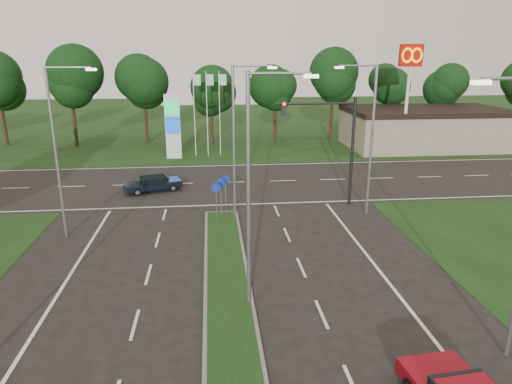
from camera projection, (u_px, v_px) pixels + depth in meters
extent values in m
cube|color=black|center=(214.00, 124.00, 64.68)|extent=(160.00, 50.00, 0.02)
cube|color=black|center=(219.00, 183.00, 35.17)|extent=(160.00, 12.00, 0.02)
cube|color=slate|center=(231.00, 334.00, 16.12)|extent=(2.00, 26.00, 0.12)
cube|color=gray|center=(425.00, 128.00, 48.12)|extent=(16.00, 9.00, 4.00)
cylinder|color=gray|center=(248.00, 197.00, 16.80)|extent=(0.16, 0.16, 9.00)
cylinder|color=gray|center=(280.00, 73.00, 15.63)|extent=(2.20, 0.10, 0.10)
cube|color=#FFF2CC|center=(311.00, 76.00, 15.76)|extent=(0.50, 0.22, 0.12)
cylinder|color=gray|center=(234.00, 145.00, 26.32)|extent=(0.16, 0.16, 9.00)
cylinder|color=gray|center=(253.00, 66.00, 25.15)|extent=(2.20, 0.10, 0.10)
cube|color=#FFF2CC|center=(272.00, 68.00, 25.28)|extent=(0.50, 0.22, 0.12)
cylinder|color=gray|center=(56.00, 156.00, 23.53)|extent=(0.16, 0.16, 9.00)
cylinder|color=gray|center=(68.00, 67.00, 22.36)|extent=(2.20, 0.10, 0.10)
cube|color=#FFF2CC|center=(91.00, 69.00, 22.49)|extent=(0.50, 0.22, 0.12)
cylinder|color=gray|center=(371.00, 142.00, 27.11)|extent=(0.16, 0.16, 9.00)
cylinder|color=gray|center=(358.00, 66.00, 25.72)|extent=(2.20, 0.10, 0.10)
cube|color=#FFF2CC|center=(339.00, 67.00, 25.65)|extent=(0.50, 0.22, 0.12)
cube|color=#FFF2CC|center=(481.00, 83.00, 12.32)|extent=(0.50, 0.22, 0.12)
cylinder|color=black|center=(352.00, 152.00, 29.26)|extent=(0.20, 0.20, 7.00)
cylinder|color=black|center=(316.00, 103.00, 28.11)|extent=(5.00, 0.14, 0.14)
cube|color=black|center=(284.00, 109.00, 28.01)|extent=(0.28, 0.28, 0.90)
sphere|color=#FF190C|center=(284.00, 104.00, 27.75)|extent=(0.20, 0.20, 0.20)
cylinder|color=gray|center=(216.00, 204.00, 26.73)|extent=(0.06, 0.06, 2.20)
cylinder|color=#0C26A5|center=(216.00, 188.00, 26.44)|extent=(0.56, 0.04, 0.56)
cylinder|color=gray|center=(221.00, 199.00, 27.71)|extent=(0.06, 0.06, 2.20)
cylinder|color=#0C26A5|center=(221.00, 183.00, 27.42)|extent=(0.56, 0.04, 0.56)
cylinder|color=gray|center=(226.00, 195.00, 28.41)|extent=(0.06, 0.06, 2.20)
cylinder|color=#0C26A5|center=(225.00, 180.00, 28.12)|extent=(0.56, 0.04, 0.56)
cube|color=silver|center=(173.00, 127.00, 42.48)|extent=(1.40, 0.30, 6.00)
cube|color=#0CA53F|center=(172.00, 108.00, 41.79)|extent=(1.30, 0.08, 1.20)
cube|color=#0C3FBF|center=(173.00, 125.00, 42.26)|extent=(1.30, 0.08, 1.60)
cylinder|color=silver|center=(194.00, 114.00, 43.34)|extent=(0.08, 0.08, 8.00)
cube|color=#B2D8B2|center=(197.00, 80.00, 42.44)|extent=(0.70, 0.02, 1.00)
cylinder|color=silver|center=(207.00, 114.00, 43.45)|extent=(0.08, 0.08, 8.00)
cube|color=#B2D8B2|center=(210.00, 80.00, 42.55)|extent=(0.70, 0.02, 1.00)
cylinder|color=silver|center=(220.00, 114.00, 43.57)|extent=(0.08, 0.08, 8.00)
cube|color=#B2D8B2|center=(223.00, 80.00, 42.67)|extent=(0.70, 0.02, 1.00)
cylinder|color=silver|center=(406.00, 104.00, 43.05)|extent=(0.30, 0.30, 10.00)
cube|color=#BF0C07|center=(411.00, 55.00, 41.77)|extent=(2.20, 0.35, 2.00)
torus|color=#FFC600|center=(407.00, 55.00, 41.52)|extent=(1.06, 0.16, 1.06)
torus|color=#FFC600|center=(417.00, 55.00, 41.61)|extent=(1.06, 0.16, 1.06)
cylinder|color=black|center=(215.00, 124.00, 49.76)|extent=(0.36, 0.36, 4.40)
sphere|color=black|center=(214.00, 83.00, 48.51)|extent=(6.00, 6.00, 6.00)
sphere|color=black|center=(217.00, 74.00, 48.06)|extent=(4.80, 4.80, 4.80)
cylinder|color=black|center=(466.00, 382.00, 13.37)|extent=(0.27, 0.67, 0.65)
cube|color=black|center=(153.00, 185.00, 32.86)|extent=(4.27, 2.81, 0.41)
cube|color=black|center=(154.00, 179.00, 32.78)|extent=(2.09, 1.87, 0.38)
cube|color=black|center=(154.00, 177.00, 32.73)|extent=(1.77, 1.69, 0.04)
cylinder|color=black|center=(137.00, 192.00, 31.79)|extent=(0.59, 0.35, 0.56)
cylinder|color=black|center=(134.00, 187.00, 33.06)|extent=(0.59, 0.35, 0.56)
cylinder|color=black|center=(173.00, 188.00, 32.79)|extent=(0.59, 0.35, 0.56)
cylinder|color=black|center=(168.00, 183.00, 34.07)|extent=(0.59, 0.35, 0.56)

